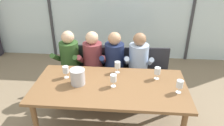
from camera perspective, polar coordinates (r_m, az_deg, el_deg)
name	(u,v)px	position (r m, az deg, el deg)	size (l,w,h in m)	color
ground	(115,90)	(4.11, 0.75, -7.19)	(14.00, 14.00, 0.00)	#847056
window_glass_panel	(120,4)	(5.00, 2.10, 15.41)	(7.24, 0.03, 2.60)	silver
window_mullion_left	(49,3)	(5.31, -16.41, 15.07)	(0.06, 0.06, 2.60)	#38383D
window_mullion_right	(194,6)	(5.17, 21.02, 14.09)	(0.06, 0.06, 2.60)	#38383D
dining_table	(110,90)	(2.90, -0.57, -7.17)	(2.04, 0.98, 0.76)	brown
chair_near_curtain	(72,66)	(3.90, -10.68, -0.79)	(0.44, 0.44, 0.89)	#232328
chair_left_of_center	(95,67)	(3.82, -4.65, -1.01)	(0.48, 0.48, 0.89)	#232328
chair_center	(113,69)	(3.74, 0.21, -1.62)	(0.44, 0.44, 0.89)	#232328
chair_right_of_center	(136,70)	(3.73, 6.42, -1.87)	(0.47, 0.47, 0.89)	#232328
chair_near_window_right	(157,70)	(3.78, 11.83, -1.85)	(0.45, 0.45, 0.89)	#232328
person_olive_shirt	(68,62)	(3.68, -11.57, 0.38)	(0.49, 0.63, 1.21)	#2D5123
person_maroon_top	(92,62)	(3.59, -5.26, 0.14)	(0.48, 0.62, 1.21)	brown
person_navy_polo	(114,63)	(3.55, 0.57, -0.08)	(0.48, 0.62, 1.21)	#192347
person_pale_blue_shirt	(138,64)	(3.55, 7.04, -0.32)	(0.46, 0.61, 1.21)	#9EB2D1
ice_bucket_primary	(78,77)	(2.86, -9.16, -3.61)	(0.20, 0.20, 0.22)	#B7B7BC
wine_glass_by_left_taster	(180,84)	(2.78, 17.61, -5.48)	(0.08, 0.08, 0.17)	silver
wine_glass_near_bucket	(117,65)	(3.09, 1.47, -0.61)	(0.08, 0.08, 0.17)	silver
wine_glass_center_pour	(113,79)	(2.77, 0.37, -4.18)	(0.08, 0.08, 0.17)	silver
wine_glass_by_right_taster	(157,71)	(3.00, 12.01, -2.18)	(0.08, 0.08, 0.17)	silver
wine_glass_spare_empty	(66,70)	(3.03, -12.25, -1.86)	(0.08, 0.08, 0.17)	silver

